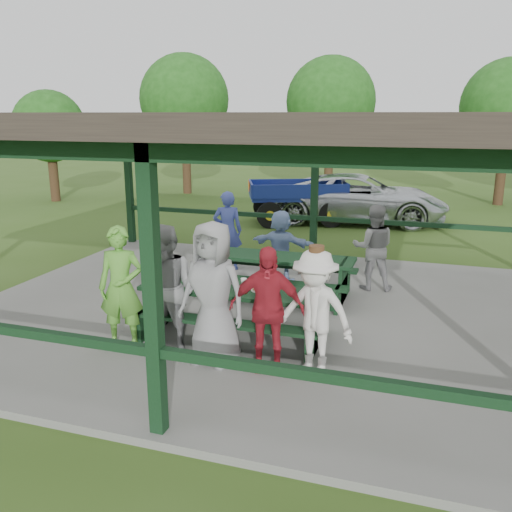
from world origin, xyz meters
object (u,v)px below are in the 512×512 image
(contestant_green, at_px, (121,287))
(spectator_grey, at_px, (373,247))
(contestant_white_fedora, at_px, (315,312))
(picnic_table_near, at_px, (236,306))
(spectator_blue, at_px, (228,231))
(contestant_red, at_px, (267,309))
(pickup_truck, at_px, (359,198))
(spectator_lblue, at_px, (281,246))
(farm_trailer, at_px, (297,201))
(contestant_grey_mid, at_px, (213,293))
(picnic_table_far, at_px, (277,270))
(contestant_grey_left, at_px, (167,290))

(contestant_green, xyz_separation_m, spectator_grey, (3.09, 3.74, -0.06))
(spectator_grey, bearing_deg, contestant_white_fedora, 75.78)
(picnic_table_near, xyz_separation_m, spectator_blue, (-1.41, 3.36, 0.36))
(contestant_green, distance_m, contestant_red, 2.16)
(contestant_green, xyz_separation_m, pickup_truck, (1.90, 10.80, -0.22))
(spectator_lblue, height_order, farm_trailer, spectator_lblue)
(spectator_lblue, bearing_deg, spectator_grey, -169.95)
(spectator_blue, bearing_deg, spectator_lblue, 141.47)
(contestant_red, bearing_deg, pickup_truck, 81.26)
(spectator_lblue, distance_m, farm_trailer, 6.50)
(contestant_green, relative_size, pickup_truck, 0.32)
(contestant_green, bearing_deg, picnic_table_near, 14.71)
(picnic_table_near, height_order, spectator_lblue, spectator_lblue)
(contestant_grey_mid, distance_m, contestant_red, 0.74)
(picnic_table_near, distance_m, picnic_table_far, 2.00)
(picnic_table_far, distance_m, contestant_red, 2.97)
(pickup_truck, xyz_separation_m, farm_trailer, (-1.82, -0.73, -0.06))
(spectator_blue, bearing_deg, contestant_white_fedora, 105.38)
(picnic_table_near, relative_size, contestant_red, 1.73)
(contestant_red, height_order, contestant_white_fedora, contestant_white_fedora)
(contestant_white_fedora, xyz_separation_m, spectator_blue, (-2.75, 4.14, 0.03))
(contestant_grey_mid, xyz_separation_m, contestant_red, (0.73, 0.01, -0.14))
(picnic_table_far, distance_m, spectator_lblue, 0.93)
(spectator_lblue, bearing_deg, farm_trailer, -70.95)
(picnic_table_near, xyz_separation_m, contestant_red, (0.74, -0.87, 0.34))
(contestant_red, bearing_deg, contestant_green, 168.02)
(spectator_lblue, bearing_deg, pickup_truck, -86.63)
(contestant_green, bearing_deg, spectator_grey, 35.68)
(contestant_red, xyz_separation_m, spectator_blue, (-2.15, 4.24, 0.02))
(picnic_table_far, height_order, pickup_truck, pickup_truck)
(contestant_grey_left, distance_m, pickup_truck, 10.86)
(contestant_green, distance_m, contestant_grey_left, 0.72)
(picnic_table_near, distance_m, spectator_grey, 3.40)
(contestant_grey_mid, xyz_separation_m, farm_trailer, (-1.35, 10.14, -0.36))
(contestant_white_fedora, bearing_deg, spectator_grey, 98.01)
(spectator_lblue, relative_size, pickup_truck, 0.26)
(spectator_blue, relative_size, farm_trailer, 0.42)
(contestant_green, relative_size, spectator_grey, 1.08)
(contestant_grey_left, height_order, contestant_grey_mid, contestant_grey_mid)
(contestant_red, relative_size, spectator_grey, 1.02)
(contestant_grey_mid, relative_size, spectator_blue, 1.14)
(spectator_grey, relative_size, farm_trailer, 0.41)
(picnic_table_near, distance_m, spectator_lblue, 2.90)
(contestant_grey_left, bearing_deg, spectator_blue, 107.08)
(spectator_grey, height_order, farm_trailer, spectator_grey)
(contestant_green, xyz_separation_m, contestant_red, (2.16, -0.07, -0.05))
(picnic_table_near, height_order, farm_trailer, farm_trailer)
(picnic_table_near, relative_size, contestant_grey_left, 1.58)
(picnic_table_near, xyz_separation_m, contestant_white_fedora, (1.35, -0.77, 0.33))
(picnic_table_near, height_order, contestant_white_fedora, contestant_white_fedora)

